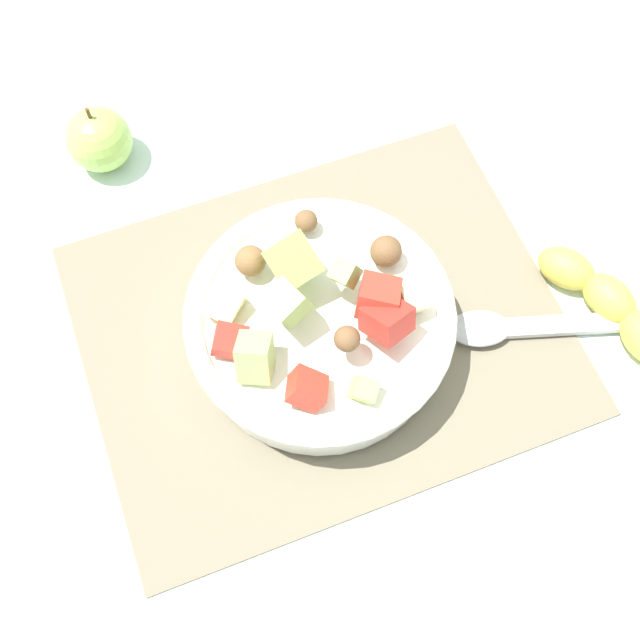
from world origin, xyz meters
TOP-DOWN VIEW (x-y plane):
  - ground_plane at (0.00, 0.00)m, footprint 2.40×2.40m
  - placemat at (0.00, 0.00)m, footprint 0.43×0.34m
  - salad_bowl at (-0.01, -0.01)m, footprint 0.23×0.23m
  - serving_spoon at (0.17, -0.07)m, footprint 0.21×0.09m
  - whole_apple at (-0.14, 0.26)m, footprint 0.07×0.07m
  - banana_whole at (0.25, -0.07)m, footprint 0.08×0.15m

SIDE VIEW (x-z plane):
  - ground_plane at x=0.00m, z-range 0.00..0.00m
  - placemat at x=0.00m, z-range 0.00..0.01m
  - serving_spoon at x=0.17m, z-range 0.00..0.02m
  - banana_whole at x=0.25m, z-range 0.00..0.04m
  - whole_apple at x=-0.14m, z-range -0.01..0.07m
  - salad_bowl at x=-0.01m, z-range -0.01..0.10m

